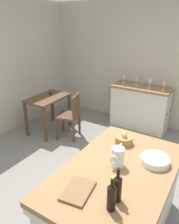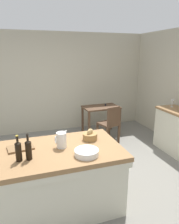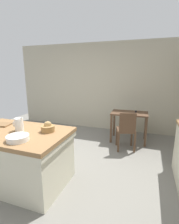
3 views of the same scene
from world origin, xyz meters
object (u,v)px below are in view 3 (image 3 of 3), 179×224
island_table (18,155)px  writing_desk (129,117)px  pitcher (19,124)px  bread_basket (48,128)px  cutting_board (1,124)px  wooden_chair (126,130)px  wash_bowl (18,138)px

island_table → writing_desk: island_table is taller
pitcher → bread_basket: 0.45m
pitcher → cutting_board: size_ratio=0.78×
pitcher → cutting_board: 0.53m
wooden_chair → cutting_board: wooden_chair is taller
island_table → cutting_board: cutting_board is taller
writing_desk → bread_basket: bread_basket is taller
wash_bowl → bread_basket: bread_basket is taller
bread_basket → cutting_board: (-0.94, 0.01, -0.04)m
pitcher → cutting_board: pitcher is taller
wooden_chair → bread_basket: bread_basket is taller
bread_basket → writing_desk: bearing=64.7°
wooden_chair → bread_basket: bearing=-122.9°
writing_desk → wooden_chair: bearing=-89.6°
writing_desk → cutting_board: bearing=-132.6°
wooden_chair → wash_bowl: 2.36m
writing_desk → cutting_board: size_ratio=2.89×
wooden_chair → wash_bowl: (-1.20, -1.99, 0.41)m
pitcher → wooden_chair: bearing=49.4°
island_table → wooden_chair: 2.27m
wooden_chair → writing_desk: bearing=90.4°
wooden_chair → wash_bowl: bearing=-121.0°
writing_desk → pitcher: bearing=-122.6°
writing_desk → wooden_chair: wooden_chair is taller
wash_bowl → cutting_board: size_ratio=0.92×
pitcher → writing_desk: bearing=57.4°
wooden_chair → cutting_board: size_ratio=2.85×
pitcher → wash_bowl: bearing=-51.6°
bread_basket → cutting_board: bearing=179.6°
pitcher → bread_basket: size_ratio=1.20×
writing_desk → cutting_board: cutting_board is taller
wooden_chair → pitcher: (-1.44, -1.68, 0.48)m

